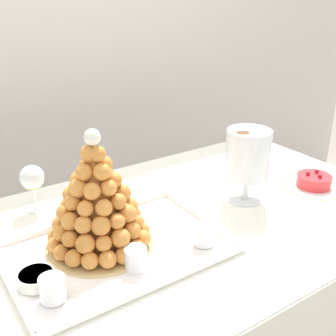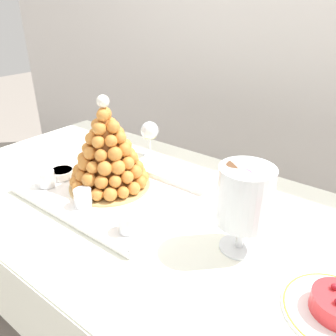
% 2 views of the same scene
% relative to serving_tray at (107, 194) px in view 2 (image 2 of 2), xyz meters
% --- Properties ---
extents(backdrop_wall, '(4.80, 0.10, 2.50)m').
position_rel_serving_tray_xyz_m(backdrop_wall, '(0.13, 1.20, 0.49)').
color(backdrop_wall, silver).
rests_on(backdrop_wall, ground_plane).
extents(buffet_table, '(1.59, 0.85, 0.75)m').
position_rel_serving_tray_xyz_m(buffet_table, '(0.13, 0.05, -0.09)').
color(buffet_table, brown).
rests_on(buffet_table, ground_plane).
extents(serving_tray, '(0.54, 0.36, 0.02)m').
position_rel_serving_tray_xyz_m(serving_tray, '(0.00, 0.00, 0.00)').
color(serving_tray, white).
rests_on(serving_tray, buffet_table).
extents(croquembouche, '(0.27, 0.27, 0.31)m').
position_rel_serving_tray_xyz_m(croquembouche, '(-0.03, 0.04, 0.12)').
color(croquembouche, tan).
rests_on(croquembouche, serving_tray).
extents(dessert_cup_left, '(0.06, 0.06, 0.05)m').
position_rel_serving_tray_xyz_m(dessert_cup_left, '(-0.20, -0.09, 0.03)').
color(dessert_cup_left, silver).
rests_on(dessert_cup_left, serving_tray).
extents(dessert_cup_mid_left, '(0.05, 0.05, 0.06)m').
position_rel_serving_tray_xyz_m(dessert_cup_mid_left, '(-0.00, -0.09, 0.03)').
color(dessert_cup_mid_left, silver).
rests_on(dessert_cup_mid_left, serving_tray).
extents(dessert_cup_centre, '(0.05, 0.05, 0.05)m').
position_rel_serving_tray_xyz_m(dessert_cup_centre, '(0.19, -0.10, 0.03)').
color(dessert_cup_centre, silver).
rests_on(dessert_cup_centre, serving_tray).
extents(creme_brulee_ramekin, '(0.08, 0.08, 0.03)m').
position_rel_serving_tray_xyz_m(creme_brulee_ramekin, '(-0.21, -0.02, 0.02)').
color(creme_brulee_ramekin, white).
rests_on(creme_brulee_ramekin, serving_tray).
extents(macaron_goblet, '(0.13, 0.13, 0.25)m').
position_rel_serving_tray_xyz_m(macaron_goblet, '(0.46, 0.03, 0.15)').
color(macaron_goblet, white).
rests_on(macaron_goblet, buffet_table).
extents(wine_glass, '(0.07, 0.07, 0.14)m').
position_rel_serving_tray_xyz_m(wine_glass, '(-0.10, 0.33, 0.09)').
color(wine_glass, silver).
rests_on(wine_glass, buffet_table).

